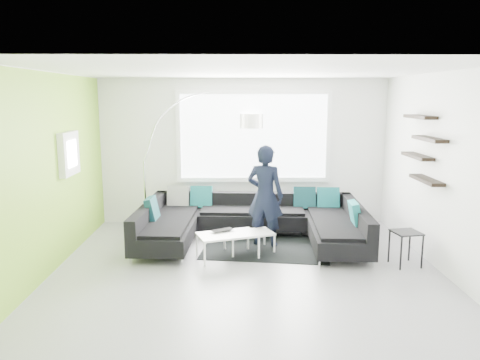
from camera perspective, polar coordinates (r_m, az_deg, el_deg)
name	(u,v)px	position (r m, az deg, el deg)	size (l,w,h in m)	color
ground	(247,267)	(6.95, 0.81, -10.54)	(5.50, 5.50, 0.00)	gray
room_shell	(249,142)	(6.74, 1.12, 4.65)	(5.54, 5.04, 2.82)	silver
sectional_sofa	(252,224)	(7.87, 1.43, -5.38)	(3.79, 2.48, 0.79)	black
rug	(266,247)	(7.80, 3.16, -8.16)	(2.01, 1.46, 0.01)	black
coffee_table	(239,243)	(7.41, -0.16, -7.66)	(1.16, 0.67, 0.38)	white
arc_lamp	(144,161)	(8.87, -11.64, 2.28)	(2.39, 0.92, 2.54)	silver
side_table	(405,249)	(7.34, 19.51, -7.88)	(0.37, 0.37, 0.51)	black
person	(265,196)	(7.71, 3.08, -1.93)	(0.72, 0.60, 1.68)	black
laptop	(224,231)	(7.30, -1.97, -6.27)	(0.43, 0.38, 0.03)	black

